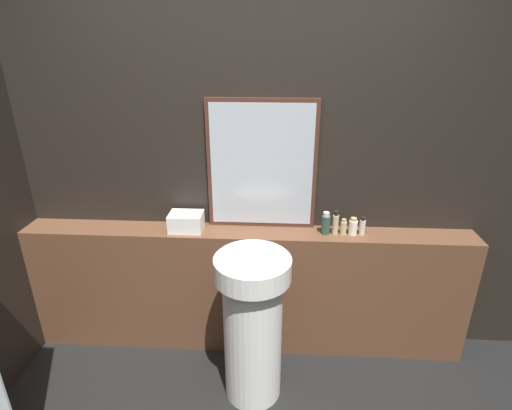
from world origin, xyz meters
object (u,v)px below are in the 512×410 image
Objects in this scene: mirror at (262,166)px; lotion_bottle at (343,227)px; pedestal_sink at (253,323)px; shampoo_bottle at (326,224)px; conditioner_bottle at (335,223)px; body_wash_bottle at (353,227)px; hand_soap_bottle at (362,227)px; towel_stack at (186,222)px.

lotion_bottle is at bearing -10.21° from mirror.
lotion_bottle is (0.52, -0.09, -0.36)m from mirror.
shampoo_bottle is at bearing 44.77° from pedestal_sink.
conditioner_bottle is 1.38× the size of body_wash_bottle.
hand_soap_bottle is (0.06, -0.00, 0.00)m from body_wash_bottle.
conditioner_bottle is at bearing 0.00° from towel_stack.
body_wash_bottle is at bearing 180.00° from hand_soap_bottle.
towel_stack is at bearing 180.00° from conditioner_bottle.
mirror reaches higher than body_wash_bottle.
mirror is at bearing 87.43° from pedestal_sink.
conditioner_bottle is (0.49, 0.43, 0.45)m from pedestal_sink.
hand_soap_bottle is (0.64, -0.09, -0.36)m from mirror.
shampoo_bottle reaches higher than towel_stack.
pedestal_sink is at bearing -43.27° from towel_stack.
conditioner_bottle is at bearing 180.00° from lotion_bottle.
mirror is 0.60m from towel_stack.
body_wash_bottle is at bearing -9.19° from mirror.
pedestal_sink is at bearing -144.58° from body_wash_bottle.
conditioner_bottle reaches higher than towel_stack.
mirror is 0.64m from lotion_bottle.
lotion_bottle is 0.12m from hand_soap_bottle.
towel_stack is 2.07× the size of lotion_bottle.
conditioner_bottle is at bearing -11.31° from mirror.
conditioner_bottle is at bearing 180.00° from hand_soap_bottle.
towel_stack is 1.00m from lotion_bottle.
mirror is at bearing 169.79° from lotion_bottle.
conditioner_bottle is 0.17m from hand_soap_bottle.
conditioner_bottle is at bearing -180.00° from body_wash_bottle.
towel_stack reaches higher than body_wash_bottle.
hand_soap_bottle is at bearing 0.00° from towel_stack.
body_wash_bottle is at bearing 0.00° from towel_stack.
conditioner_bottle is (0.47, -0.09, -0.34)m from mirror.
body_wash_bottle reaches higher than lotion_bottle.
shampoo_bottle reaches higher than hand_soap_bottle.
conditioner_bottle reaches higher than shampoo_bottle.
towel_stack is 1.36× the size of conditioner_bottle.
towel_stack is 0.95m from conditioner_bottle.
hand_soap_bottle is (0.66, 0.43, 0.43)m from pedestal_sink.
body_wash_bottle is at bearing 0.00° from lotion_bottle.
shampoo_bottle is 1.23× the size of hand_soap_bottle.
lotion_bottle is (0.05, -0.00, -0.02)m from conditioner_bottle.
pedestal_sink is 0.95m from mirror.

